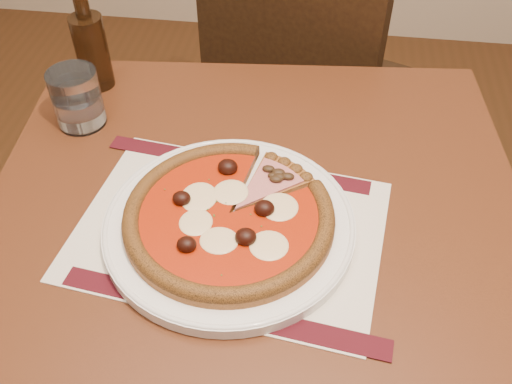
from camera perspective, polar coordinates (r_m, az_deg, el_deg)
table at (r=0.90m, az=-0.18°, el=-6.79°), size 0.87×0.87×0.75m
chair_far at (r=1.48m, az=4.70°, el=10.74°), size 0.57×0.57×0.92m
placemat at (r=0.81m, az=-2.65°, el=-3.76°), size 0.46×0.35×0.00m
plate at (r=0.80m, az=-2.68°, el=-3.28°), size 0.35×0.35×0.02m
pizza at (r=0.79m, az=-2.74°, el=-2.34°), size 0.29×0.29×0.04m
ham_slice at (r=0.83m, az=2.11°, el=0.82°), size 0.11×0.13×0.02m
water_glass at (r=1.00m, az=-17.47°, el=8.92°), size 0.09×0.09×0.10m
bottle at (r=1.08m, az=-16.13°, el=13.67°), size 0.06×0.06×0.19m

